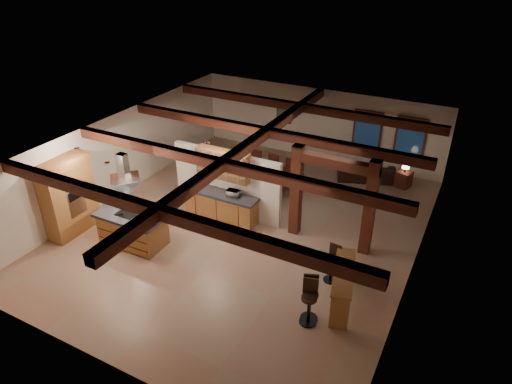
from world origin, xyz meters
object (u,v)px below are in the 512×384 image
(kitchen_island, at_px, (133,228))
(dining_table, at_px, (266,181))
(bar_counter, at_px, (343,282))
(sofa, at_px, (367,172))

(kitchen_island, distance_m, dining_table, 5.16)
(kitchen_island, xyz_separation_m, bar_counter, (6.30, 0.37, 0.17))
(sofa, bearing_deg, bar_counter, 80.50)
(sofa, height_order, bar_counter, bar_counter)
(kitchen_island, xyz_separation_m, sofa, (5.00, 7.24, -0.20))
(kitchen_island, relative_size, dining_table, 1.01)
(kitchen_island, height_order, bar_counter, kitchen_island)
(sofa, distance_m, bar_counter, 7.00)
(dining_table, bearing_deg, sofa, 21.68)
(sofa, xyz_separation_m, bar_counter, (1.30, -6.87, 0.36))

